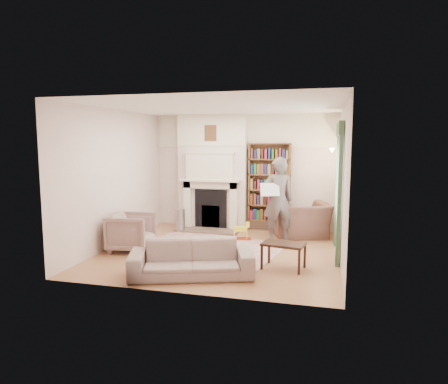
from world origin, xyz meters
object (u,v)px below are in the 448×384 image
(man_reading, at_px, (278,200))
(paraffin_heater, at_px, (180,220))
(armchair_left, at_px, (132,232))
(coffee_table, at_px, (283,256))
(rocking_horse, at_px, (240,231))
(sofa, at_px, (192,259))
(armchair_reading, at_px, (301,220))
(bookcase, at_px, (269,182))

(man_reading, height_order, paraffin_heater, man_reading)
(armchair_left, bearing_deg, man_reading, -69.40)
(coffee_table, relative_size, paraffin_heater, 1.27)
(rocking_horse, bearing_deg, sofa, -110.00)
(armchair_reading, height_order, rocking_horse, armchair_reading)
(rocking_horse, bearing_deg, coffee_table, -71.59)
(sofa, relative_size, man_reading, 1.07)
(armchair_left, xyz_separation_m, sofa, (1.65, -1.16, -0.09))
(coffee_table, bearing_deg, man_reading, 110.37)
(coffee_table, relative_size, rocking_horse, 1.54)
(armchair_reading, height_order, sofa, armchair_reading)
(bookcase, height_order, coffee_table, bookcase)
(bookcase, distance_m, man_reading, 1.16)
(sofa, bearing_deg, armchair_left, 126.49)
(sofa, xyz_separation_m, paraffin_heater, (-1.31, 2.96, -0.01))
(coffee_table, distance_m, rocking_horse, 2.10)
(bookcase, height_order, man_reading, bookcase)
(armchair_reading, distance_m, sofa, 3.52)
(armchair_reading, distance_m, paraffin_heater, 2.84)
(armchair_reading, bearing_deg, paraffin_heater, -13.68)
(paraffin_heater, bearing_deg, rocking_horse, -15.62)
(armchair_left, relative_size, coffee_table, 1.17)
(paraffin_heater, distance_m, rocking_horse, 1.64)
(bookcase, distance_m, rocking_horse, 1.56)
(bookcase, height_order, armchair_left, bookcase)
(sofa, distance_m, rocking_horse, 2.53)
(coffee_table, bearing_deg, armchair_reading, 97.35)
(armchair_left, distance_m, coffee_table, 3.07)
(man_reading, bearing_deg, armchair_reading, -149.02)
(paraffin_heater, bearing_deg, armchair_left, -100.63)
(armchair_reading, distance_m, armchair_left, 3.75)
(man_reading, relative_size, paraffin_heater, 3.32)
(sofa, relative_size, coffee_table, 2.80)
(armchair_reading, height_order, armchair_left, armchair_reading)
(paraffin_heater, relative_size, rocking_horse, 1.21)
(sofa, height_order, rocking_horse, sofa)
(armchair_reading, relative_size, coffee_table, 1.71)
(bookcase, xyz_separation_m, paraffin_heater, (-2.04, -0.68, -0.90))
(bookcase, relative_size, paraffin_heater, 3.36)
(armchair_left, bearing_deg, armchair_reading, -64.43)
(armchair_left, xyz_separation_m, coffee_table, (3.04, -0.41, -0.15))
(bookcase, bearing_deg, man_reading, -72.56)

